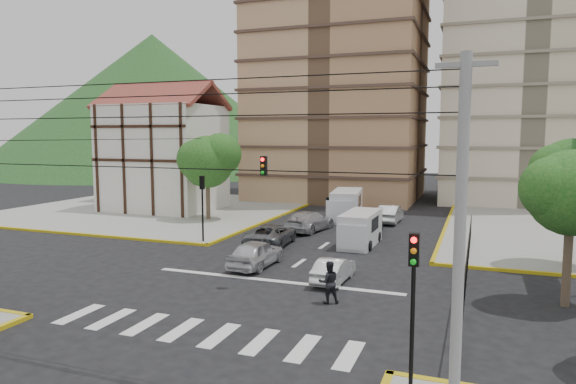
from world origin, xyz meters
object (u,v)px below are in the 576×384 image
at_px(traffic_light_nw, 202,197).
at_px(car_silver_front_left, 256,253).
at_px(car_white_front_right, 334,270).
at_px(pedestrian_crosswalk, 329,282).
at_px(traffic_light_se, 413,285).
at_px(van_left_lane, 346,206).
at_px(van_right_lane, 360,230).

distance_m(traffic_light_nw, car_silver_front_left, 7.68).
height_order(car_white_front_right, pedestrian_crosswalk, pedestrian_crosswalk).
relative_size(traffic_light_se, van_left_lane, 0.74).
height_order(van_left_lane, pedestrian_crosswalk, van_left_lane).
bearing_deg(van_left_lane, pedestrian_crosswalk, -85.68).
bearing_deg(van_left_lane, van_right_lane, -78.60).
bearing_deg(traffic_light_se, pedestrian_crosswalk, 122.84).
relative_size(van_right_lane, car_silver_front_left, 1.10).
distance_m(van_left_lane, car_white_front_right, 18.47).
bearing_deg(car_white_front_right, van_right_lane, -84.12).
height_order(traffic_light_se, traffic_light_nw, same).
height_order(van_right_lane, van_left_lane, van_left_lane).
height_order(van_right_lane, pedestrian_crosswalk, van_right_lane).
xyz_separation_m(van_left_lane, car_white_front_right, (3.93, -18.03, -0.64)).
xyz_separation_m(car_silver_front_left, car_white_front_right, (4.79, -1.31, -0.15)).
bearing_deg(van_left_lane, car_white_front_right, -85.58).
xyz_separation_m(traffic_light_nw, car_white_front_right, (10.63, -5.70, -2.50)).
bearing_deg(van_right_lane, traffic_light_se, -72.22).
xyz_separation_m(van_left_lane, pedestrian_crosswalk, (4.59, -21.26, -0.32)).
relative_size(traffic_light_se, traffic_light_nw, 1.00).
bearing_deg(pedestrian_crosswalk, car_silver_front_left, -67.52).
bearing_deg(van_left_lane, traffic_light_se, -80.20).
height_order(car_silver_front_left, pedestrian_crosswalk, pedestrian_crosswalk).
bearing_deg(car_white_front_right, traffic_light_nw, -26.55).
xyz_separation_m(car_silver_front_left, pedestrian_crosswalk, (5.45, -4.54, 0.17)).
height_order(traffic_light_nw, pedestrian_crosswalk, traffic_light_nw).
height_order(traffic_light_se, van_left_lane, traffic_light_se).
xyz_separation_m(traffic_light_se, traffic_light_nw, (-15.60, 15.60, 0.00)).
height_order(van_right_lane, car_white_front_right, van_right_lane).
bearing_deg(traffic_light_se, van_left_lane, 107.67).
distance_m(car_white_front_right, pedestrian_crosswalk, 3.31).
relative_size(traffic_light_se, car_white_front_right, 1.19).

